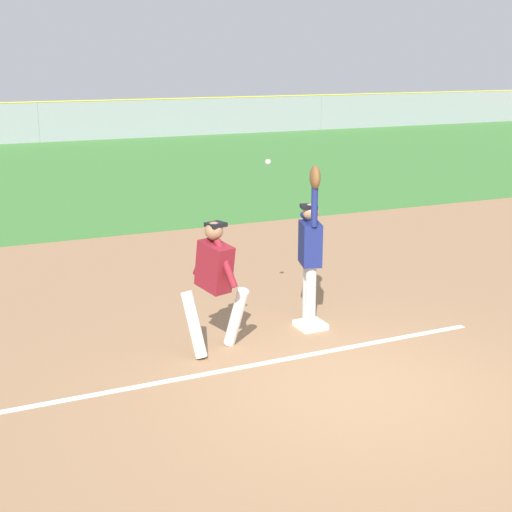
% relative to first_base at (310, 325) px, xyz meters
% --- Properties ---
extents(ground_plane, '(78.13, 78.13, 0.00)m').
position_rel_first_base_xyz_m(ground_plane, '(-0.44, -1.84, -0.04)').
color(ground_plane, '#936D4C').
extents(outfield_grass, '(55.29, 18.03, 0.01)m').
position_rel_first_base_xyz_m(outfield_grass, '(-0.44, 15.41, -0.04)').
color(outfield_grass, '#3D7533').
rests_on(outfield_grass, ground_plane).
extents(chalk_foul_line, '(12.00, 0.27, 0.01)m').
position_rel_first_base_xyz_m(chalk_foul_line, '(-4.00, -0.90, -0.04)').
color(chalk_foul_line, white).
rests_on(chalk_foul_line, ground_plane).
extents(first_base, '(0.39, 0.39, 0.08)m').
position_rel_first_base_xyz_m(first_base, '(0.00, 0.00, 0.00)').
color(first_base, white).
rests_on(first_base, ground_plane).
extents(fielder, '(0.37, 0.89, 2.28)m').
position_rel_first_base_xyz_m(fielder, '(0.10, 0.23, 1.08)').
color(fielder, silver).
rests_on(fielder, ground_plane).
extents(runner, '(0.86, 0.83, 1.72)m').
position_rel_first_base_xyz_m(runner, '(-1.52, -0.28, 0.96)').
color(runner, white).
rests_on(runner, ground_plane).
extents(baseball, '(0.07, 0.07, 0.07)m').
position_rel_first_base_xyz_m(baseball, '(-0.47, 0.43, 2.26)').
color(baseball, white).
extents(outfield_fence, '(55.37, 0.08, 1.76)m').
position_rel_first_base_xyz_m(outfield_fence, '(-0.44, 24.42, 0.84)').
color(outfield_fence, '#93999E').
rests_on(outfield_fence, ground_plane).
extents(parked_car_blue, '(4.50, 2.32, 1.25)m').
position_rel_first_base_xyz_m(parked_car_blue, '(1.16, 27.14, 0.63)').
color(parked_car_blue, '#23389E').
rests_on(parked_car_blue, ground_plane).
extents(parked_car_silver, '(4.51, 2.33, 1.25)m').
position_rel_first_base_xyz_m(parked_car_silver, '(7.20, 27.24, 0.63)').
color(parked_car_silver, '#B7B7BC').
rests_on(parked_car_silver, ground_plane).
extents(parked_car_green, '(4.43, 2.17, 1.25)m').
position_rel_first_base_xyz_m(parked_car_green, '(12.78, 27.44, 0.63)').
color(parked_car_green, '#1E6B33').
rests_on(parked_car_green, ground_plane).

